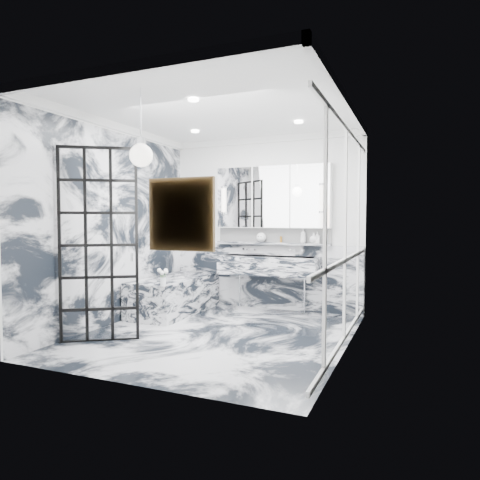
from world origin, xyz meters
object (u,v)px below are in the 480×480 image
at_px(crittall_door, 99,245).
at_px(mirror_cabinet, 272,197).
at_px(bathtub, 175,295).
at_px(trough_sink, 269,265).

xyz_separation_m(crittall_door, mirror_cabinet, (1.32, 2.54, 0.67)).
bearing_deg(mirror_cabinet, crittall_door, -117.51).
height_order(crittall_door, mirror_cabinet, mirror_cabinet).
bearing_deg(mirror_cabinet, bathtub, -147.94).
height_order(mirror_cabinet, bathtub, mirror_cabinet).
relative_size(trough_sink, mirror_cabinet, 0.84).
bearing_deg(trough_sink, crittall_door, -119.17).
relative_size(crittall_door, bathtub, 1.39).
bearing_deg(trough_sink, bathtub, -153.52).
bearing_deg(bathtub, crittall_door, -89.85).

